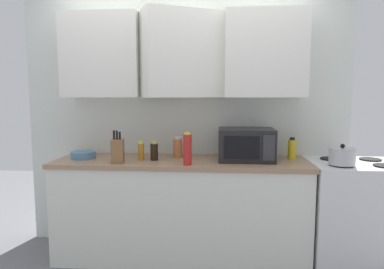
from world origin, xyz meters
name	(u,v)px	position (x,y,z in m)	size (l,w,h in m)	color
wall_back_with_cabinets	(183,84)	(0.00, -0.07, 1.57)	(3.10, 0.60, 2.60)	silver
counter_run	(181,209)	(0.00, -0.30, 0.45)	(2.23, 0.63, 0.90)	white
stove_range	(354,214)	(1.50, -0.32, 0.45)	(0.76, 0.64, 0.91)	silver
kettle	(342,156)	(1.33, -0.46, 0.98)	(0.20, 0.20, 0.17)	#B2B2B7
microwave	(246,144)	(0.57, -0.28, 1.04)	(0.48, 0.37, 0.28)	black
knife_block	(118,151)	(-0.52, -0.48, 1.00)	(0.12, 0.13, 0.28)	brown
bottle_yellow_mustard	(292,149)	(0.99, -0.18, 0.99)	(0.07, 0.07, 0.19)	gold
bottle_spice_jar	(178,147)	(-0.04, -0.18, 0.99)	(0.08, 0.08, 0.19)	#BC6638
bottle_red_sauce	(187,149)	(0.08, -0.52, 1.03)	(0.07, 0.07, 0.27)	red
bottle_soy_dark	(154,152)	(-0.23, -0.34, 0.98)	(0.07, 0.07, 0.17)	black
bottle_amber_vinegar	(141,151)	(-0.35, -0.35, 0.98)	(0.05, 0.05, 0.17)	#AD701E
bowl_ceramic_small	(83,155)	(-0.89, -0.31, 0.93)	(0.22, 0.22, 0.06)	teal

